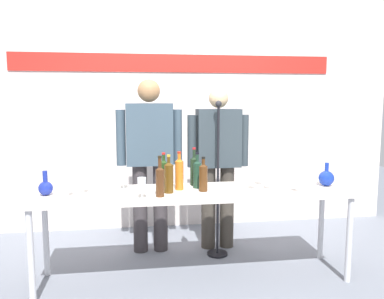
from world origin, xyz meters
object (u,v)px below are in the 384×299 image
at_px(wine_bottle_5, 179,173).
at_px(presenter_right, 218,158).
at_px(display_table, 195,197).
at_px(wine_glass_left_0, 67,183).
at_px(wine_glass_left_2, 142,184).
at_px(wine_glass_right_2, 254,177).
at_px(decanter_blue_left, 46,187).
at_px(decanter_blue_right, 326,178).
at_px(wine_glass_right_1, 299,181).
at_px(wine_bottle_4, 160,180).
at_px(wine_glass_right_0, 262,174).
at_px(wine_bottle_6, 194,170).
at_px(wine_bottle_0, 169,176).
at_px(wine_bottle_1, 203,176).
at_px(wine_glass_left_3, 83,181).
at_px(wine_bottle_3, 164,174).
at_px(microphone_stand, 218,205).
at_px(wine_glass_right_3, 270,178).
at_px(wine_bottle_2, 197,173).
at_px(presenter_left, 150,154).
at_px(wine_glass_left_1, 123,176).

bearing_deg(wine_bottle_5, presenter_right, 53.81).
xyz_separation_m(display_table, wine_glass_left_0, (-1.00, -0.05, 0.16)).
height_order(wine_glass_left_2, wine_glass_right_2, wine_glass_left_2).
bearing_deg(decanter_blue_left, decanter_blue_right, -0.00).
bearing_deg(wine_glass_right_1, display_table, 167.53).
height_order(wine_bottle_4, wine_glass_right_0, wine_bottle_4).
bearing_deg(wine_glass_right_2, wine_bottle_6, 151.82).
bearing_deg(wine_glass_right_0, wine_bottle_0, -168.77).
height_order(wine_bottle_5, wine_glass_right_1, wine_bottle_5).
xyz_separation_m(display_table, wine_bottle_1, (0.07, -0.04, 0.18)).
relative_size(wine_bottle_4, wine_glass_left_3, 2.22).
bearing_deg(wine_bottle_3, microphone_stand, 37.86).
bearing_deg(wine_bottle_0, microphone_stand, 45.51).
xyz_separation_m(wine_bottle_5, wine_glass_right_3, (0.74, -0.11, -0.04)).
height_order(decanter_blue_left, wine_bottle_1, wine_bottle_1).
relative_size(decanter_blue_left, wine_bottle_2, 0.65).
bearing_deg(wine_bottle_5, wine_glass_left_3, -178.85).
distance_m(presenter_left, wine_bottle_0, 0.74).
distance_m(decanter_blue_right, wine_bottle_0, 1.37).
bearing_deg(wine_bottle_1, presenter_left, 119.58).
relative_size(wine_bottle_0, wine_bottle_4, 0.97).
relative_size(wine_bottle_1, wine_bottle_6, 0.86).
height_order(presenter_right, wine_bottle_4, presenter_right).
bearing_deg(wine_glass_left_1, wine_bottle_2, -4.79).
height_order(decanter_blue_right, wine_bottle_5, wine_bottle_5).
bearing_deg(wine_glass_right_1, wine_glass_left_3, 173.04).
distance_m(presenter_left, wine_glass_right_2, 1.10).
height_order(wine_bottle_5, wine_glass_left_0, wine_bottle_5).
xyz_separation_m(decanter_blue_left, wine_glass_right_1, (1.99, -0.18, 0.03)).
distance_m(display_table, presenter_right, 0.78).
bearing_deg(wine_bottle_5, wine_bottle_2, 15.52).
xyz_separation_m(decanter_blue_left, wine_bottle_3, (0.92, 0.04, 0.07)).
distance_m(wine_bottle_2, wine_glass_left_0, 1.04).
height_order(decanter_blue_right, wine_glass_left_2, decanter_blue_right).
height_order(wine_bottle_2, wine_glass_left_1, wine_bottle_2).
distance_m(wine_bottle_0, wine_bottle_4, 0.14).
height_order(wine_glass_left_1, wine_glass_right_2, wine_glass_left_1).
relative_size(wine_glass_left_0, wine_glass_right_2, 0.96).
height_order(presenter_left, microphone_stand, presenter_left).
xyz_separation_m(presenter_right, wine_bottle_6, (-0.31, -0.47, -0.02)).
bearing_deg(wine_glass_left_3, wine_glass_left_1, 19.52).
xyz_separation_m(wine_bottle_1, wine_glass_left_2, (-0.50, -0.18, -0.01)).
distance_m(wine_bottle_4, wine_glass_left_1, 0.42).
bearing_deg(wine_bottle_5, wine_glass_left_0, -173.72).
height_order(wine_bottle_0, wine_glass_right_2, wine_bottle_0).
height_order(display_table, wine_glass_right_2, wine_glass_right_2).
relative_size(wine_bottle_1, wine_glass_right_1, 2.08).
relative_size(wine_glass_left_1, microphone_stand, 0.10).
relative_size(wine_bottle_3, wine_glass_right_2, 2.03).
bearing_deg(presenter_left, wine_bottle_3, -81.92).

